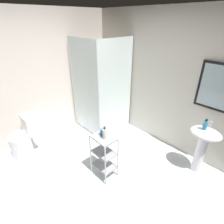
{
  "coord_description": "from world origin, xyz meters",
  "views": [
    {
      "loc": [
        1.58,
        -1.05,
        2.3
      ],
      "look_at": [
        -0.27,
        0.68,
        0.95
      ],
      "focal_mm": 28.33,
      "sensor_mm": 36.0,
      "label": 1
    }
  ],
  "objects_px": {
    "toilet": "(23,140)",
    "storage_cart": "(104,153)",
    "lotion_bottle_white": "(105,133)",
    "pedestal_sink": "(203,142)",
    "hand_soap_bottle": "(205,125)",
    "shower_stall": "(102,109)",
    "rinse_cup": "(102,132)"
  },
  "relations": [
    {
      "from": "pedestal_sink",
      "to": "hand_soap_bottle",
      "type": "height_order",
      "value": "hand_soap_bottle"
    },
    {
      "from": "toilet",
      "to": "rinse_cup",
      "type": "xyz_separation_m",
      "value": [
        1.35,
        0.79,
        0.48
      ]
    },
    {
      "from": "shower_stall",
      "to": "storage_cart",
      "type": "bearing_deg",
      "value": -38.66
    },
    {
      "from": "shower_stall",
      "to": "hand_soap_bottle",
      "type": "height_order",
      "value": "shower_stall"
    },
    {
      "from": "hand_soap_bottle",
      "to": "lotion_bottle_white",
      "type": "distance_m",
      "value": 1.51
    },
    {
      "from": "shower_stall",
      "to": "lotion_bottle_white",
      "type": "distance_m",
      "value": 1.52
    },
    {
      "from": "shower_stall",
      "to": "pedestal_sink",
      "type": "distance_m",
      "value": 2.15
    },
    {
      "from": "storage_cart",
      "to": "lotion_bottle_white",
      "type": "relative_size",
      "value": 3.72
    },
    {
      "from": "storage_cart",
      "to": "lotion_bottle_white",
      "type": "xyz_separation_m",
      "value": [
        0.03,
        -0.0,
        0.39
      ]
    },
    {
      "from": "pedestal_sink",
      "to": "lotion_bottle_white",
      "type": "distance_m",
      "value": 1.57
    },
    {
      "from": "shower_stall",
      "to": "toilet",
      "type": "xyz_separation_m",
      "value": [
        -0.28,
        -1.67,
        -0.15
      ]
    },
    {
      "from": "toilet",
      "to": "hand_soap_bottle",
      "type": "bearing_deg",
      "value": 39.38
    },
    {
      "from": "pedestal_sink",
      "to": "toilet",
      "type": "xyz_separation_m",
      "value": [
        -2.41,
        -1.97,
        -0.26
      ]
    },
    {
      "from": "storage_cart",
      "to": "lotion_bottle_white",
      "type": "bearing_deg",
      "value": -1.97
    },
    {
      "from": "lotion_bottle_white",
      "to": "storage_cart",
      "type": "bearing_deg",
      "value": 178.03
    },
    {
      "from": "pedestal_sink",
      "to": "toilet",
      "type": "distance_m",
      "value": 3.12
    },
    {
      "from": "shower_stall",
      "to": "rinse_cup",
      "type": "height_order",
      "value": "shower_stall"
    },
    {
      "from": "rinse_cup",
      "to": "toilet",
      "type": "bearing_deg",
      "value": -149.72
    },
    {
      "from": "shower_stall",
      "to": "pedestal_sink",
      "type": "relative_size",
      "value": 2.47
    },
    {
      "from": "storage_cart",
      "to": "hand_soap_bottle",
      "type": "distance_m",
      "value": 1.59
    },
    {
      "from": "toilet",
      "to": "pedestal_sink",
      "type": "bearing_deg",
      "value": 39.24
    },
    {
      "from": "storage_cart",
      "to": "rinse_cup",
      "type": "xyz_separation_m",
      "value": [
        -0.06,
        0.03,
        0.36
      ]
    },
    {
      "from": "shower_stall",
      "to": "rinse_cup",
      "type": "distance_m",
      "value": 1.43
    },
    {
      "from": "shower_stall",
      "to": "rinse_cup",
      "type": "xyz_separation_m",
      "value": [
        1.08,
        -0.88,
        0.33
      ]
    },
    {
      "from": "hand_soap_bottle",
      "to": "lotion_bottle_white",
      "type": "bearing_deg",
      "value": -128.04
    },
    {
      "from": "shower_stall",
      "to": "rinse_cup",
      "type": "bearing_deg",
      "value": -39.24
    },
    {
      "from": "toilet",
      "to": "rinse_cup",
      "type": "height_order",
      "value": "rinse_cup"
    },
    {
      "from": "pedestal_sink",
      "to": "lotion_bottle_white",
      "type": "bearing_deg",
      "value": -128.66
    },
    {
      "from": "toilet",
      "to": "storage_cart",
      "type": "bearing_deg",
      "value": 28.31
    },
    {
      "from": "storage_cart",
      "to": "rinse_cup",
      "type": "relative_size",
      "value": 7.16
    },
    {
      "from": "storage_cart",
      "to": "hand_soap_bottle",
      "type": "height_order",
      "value": "hand_soap_bottle"
    },
    {
      "from": "hand_soap_bottle",
      "to": "rinse_cup",
      "type": "height_order",
      "value": "hand_soap_bottle"
    }
  ]
}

